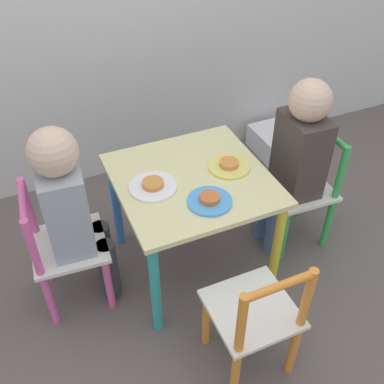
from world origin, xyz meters
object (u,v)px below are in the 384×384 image
Objects in this scene: kids_table at (192,193)px; storage_bin at (277,140)px; plate_right at (229,166)px; chair_orange at (255,318)px; plate_front at (210,200)px; child_right at (296,154)px; plate_left at (153,186)px; chair_green at (302,190)px; child_left at (71,206)px; chair_pink at (63,249)px.

storage_bin is (0.77, 0.58, -0.32)m from kids_table.
kids_table is 3.50× the size of plate_right.
chair_orange is at bearing -89.82° from kids_table.
plate_right and plate_front have the same top height.
plate_left is at bearing -89.29° from child_right.
child_right is at bearing -132.53° from chair_orange.
plate_left is at bearing -89.36° from chair_green.
child_left is at bearing 176.97° from plate_right.
child_right is at bearing -4.21° from plate_right.
storage_bin is at bearing 37.07° from kids_table.
plate_right is (-0.28, 0.02, 0.02)m from child_right.
kids_table is 3.57× the size of plate_front.
child_left is (-0.43, 0.03, 0.06)m from kids_table.
child_right reaches higher than chair_pink.
kids_table is 1.05× the size of chair_orange.
child_right reaches higher than storage_bin.
plate_right is at bearing -136.88° from storage_bin.
kids_table is at bearing 90.00° from plate_front.
plate_right is at bearing 45.00° from plate_front.
chair_green is 0.20m from child_right.
child_right is at bearing -2.77° from kids_table.
chair_green is at bearing -114.53° from storage_bin.
chair_pink and chair_green have the same top height.
chair_pink is 1.38m from storage_bin.
chair_orange is (-0.49, -0.47, 0.00)m from chair_green.
plate_front is at bearing -45.00° from plate_left.
chair_orange is 0.69× the size of child_left.
chair_green and chair_orange have the same top height.
plate_right is at bearing -89.06° from chair_pink.
child_left is at bearing -155.37° from storage_bin.
plate_front is at bearing -108.49° from child_left.
plate_left is at bearing -92.12° from child_left.
storage_bin is (1.26, 0.54, -0.19)m from chair_pink.
child_left is at bearing -50.61° from chair_orange.
chair_orange is 2.07× the size of storage_bin.
plate_front reaches higher than kids_table.
plate_left is at bearing 180.00° from kids_table.
child_left is (-0.92, 0.05, 0.19)m from chair_green.
chair_pink is 0.94m from child_right.
chair_green is 2.07× the size of storage_bin.
plate_right is at bearing -88.96° from child_left.
storage_bin is (1.20, 0.55, -0.38)m from child_left.
storage_bin is at bearing 153.55° from child_right.
plate_right is at bearing -91.44° from child_right.
child_left is at bearing -90.61° from chair_green.
plate_left is (-0.15, 0.49, 0.21)m from chair_orange.
child_right is (0.92, -0.06, 0.19)m from chair_pink.
child_left reaches higher than chair_pink.
child_right reaches higher than child_left.
child_right reaches higher than chair_orange.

